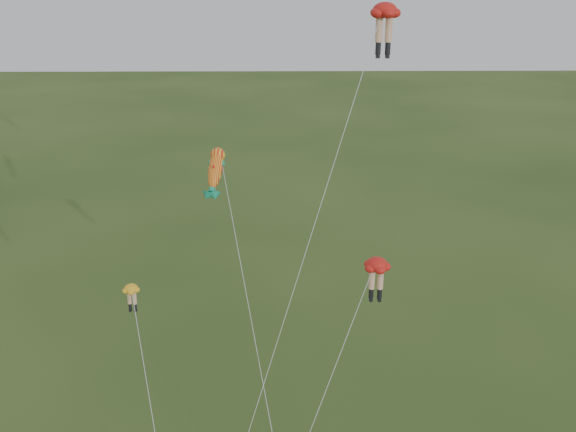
{
  "coord_description": "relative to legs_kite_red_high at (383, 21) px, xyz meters",
  "views": [
    {
      "loc": [
        1.04,
        -24.29,
        24.79
      ],
      "look_at": [
        1.5,
        6.0,
        13.25
      ],
      "focal_mm": 40.0,
      "sensor_mm": 36.0,
      "label": 1
    }
  ],
  "objects": [
    {
      "name": "legs_kite_red_high",
      "position": [
        0.0,
        0.0,
        0.0
      ],
      "size": [
        8.95,
        9.52,
        23.43
      ],
      "rotation": [
        0.0,
        0.0,
        -0.06
      ],
      "color": "red",
      "rests_on": "ground"
    },
    {
      "name": "legs_kite_red_mid",
      "position": [
        -0.72,
        -6.02,
        -10.9
      ],
      "size": [
        5.96,
        5.56,
        12.35
      ],
      "rotation": [
        0.0,
        0.0,
        -0.06
      ],
      "color": "red",
      "rests_on": "ground"
    },
    {
      "name": "legs_kite_yellow",
      "position": [
        -12.8,
        -3.36,
        -13.82
      ],
      "size": [
        3.81,
        9.74,
        9.53
      ],
      "rotation": [
        0.0,
        0.0,
        -0.11
      ],
      "color": "yellow",
      "rests_on": "ground"
    },
    {
      "name": "fish_kite",
      "position": [
        -8.78,
        2.28,
        -8.35
      ],
      "size": [
        4.97,
        14.79,
        15.56
      ],
      "rotation": [
        0.82,
        0.0,
        -0.17
      ],
      "color": "yellow",
      "rests_on": "ground"
    }
  ]
}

